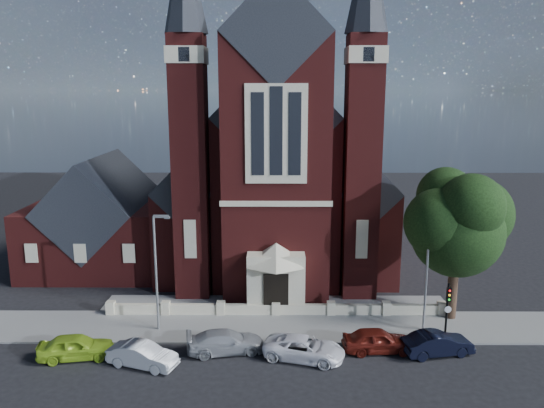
% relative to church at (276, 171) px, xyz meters
% --- Properties ---
extents(ground, '(120.00, 120.00, 0.00)m').
position_rel_church_xyz_m(ground, '(0.00, -7.94, -8.19)').
color(ground, black).
rests_on(ground, ground).
extents(pavement_strip, '(60.00, 5.00, 0.12)m').
position_rel_church_xyz_m(pavement_strip, '(0.00, -18.44, -8.19)').
color(pavement_strip, slate).
rests_on(pavement_strip, ground).
extents(forecourt_paving, '(26.00, 3.00, 0.14)m').
position_rel_church_xyz_m(forecourt_paving, '(0.00, -14.44, -8.19)').
color(forecourt_paving, slate).
rests_on(forecourt_paving, ground).
extents(forecourt_wall, '(24.00, 0.40, 0.90)m').
position_rel_church_xyz_m(forecourt_wall, '(0.00, -16.44, -8.19)').
color(forecourt_wall, '#BBB394').
rests_on(forecourt_wall, ground).
extents(church, '(20.01, 34.90, 29.20)m').
position_rel_church_xyz_m(church, '(0.00, 0.00, 0.00)').
color(church, '#541816').
rests_on(church, ground).
extents(parish_hall, '(12.00, 12.20, 10.24)m').
position_rel_church_xyz_m(parish_hall, '(-16.00, -4.94, -4.17)').
color(parish_hall, '#541816').
rests_on(parish_hall, ground).
extents(street_tree, '(6.40, 6.60, 10.70)m').
position_rel_church_xyz_m(street_tree, '(12.60, -17.23, -1.23)').
color(street_tree, black).
rests_on(street_tree, ground).
extents(street_lamp_left, '(1.16, 0.22, 8.09)m').
position_rel_church_xyz_m(street_lamp_left, '(-7.91, -18.94, -3.59)').
color(street_lamp_left, gray).
rests_on(street_lamp_left, ground).
extents(street_lamp_right, '(1.16, 0.22, 8.09)m').
position_rel_church_xyz_m(street_lamp_right, '(10.09, -18.94, -3.59)').
color(street_lamp_right, gray).
rests_on(street_lamp_right, ground).
extents(traffic_signal, '(0.28, 0.42, 4.00)m').
position_rel_church_xyz_m(traffic_signal, '(11.00, -20.52, -5.60)').
color(traffic_signal, black).
rests_on(traffic_signal, ground).
extents(car_lime_van, '(4.69, 2.52, 1.52)m').
position_rel_church_xyz_m(car_lime_van, '(-12.20, -22.79, -7.43)').
color(car_lime_van, '#92BE26').
rests_on(car_lime_van, ground).
extents(car_silver_a, '(4.48, 2.73, 1.40)m').
position_rel_church_xyz_m(car_silver_a, '(-7.91, -23.71, -7.49)').
color(car_silver_a, silver).
rests_on(car_silver_a, ground).
extents(car_silver_b, '(5.10, 2.79, 1.40)m').
position_rel_church_xyz_m(car_silver_b, '(-3.14, -21.97, -7.49)').
color(car_silver_b, '#95979B').
rests_on(car_silver_b, ground).
extents(car_white_suv, '(5.36, 3.52, 1.37)m').
position_rel_church_xyz_m(car_white_suv, '(1.71, -22.78, -7.50)').
color(car_white_suv, white).
rests_on(car_white_suv, ground).
extents(car_dark_red, '(4.48, 1.99, 1.50)m').
position_rel_church_xyz_m(car_dark_red, '(6.35, -21.83, -7.44)').
color(car_dark_red, '#5D170F').
rests_on(car_dark_red, ground).
extents(car_navy, '(4.62, 2.40, 1.45)m').
position_rel_church_xyz_m(car_navy, '(9.96, -22.21, -7.46)').
color(car_navy, black).
rests_on(car_navy, ground).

